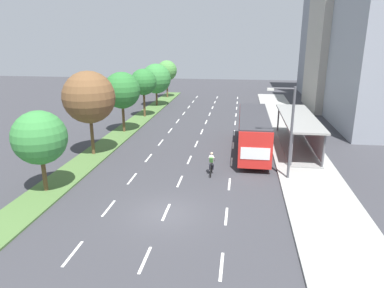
{
  "coord_description": "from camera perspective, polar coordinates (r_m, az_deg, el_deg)",
  "views": [
    {
      "loc": [
        4.06,
        -17.89,
        9.71
      ],
      "look_at": [
        0.14,
        10.09,
        1.2
      ],
      "focal_mm": 32.9,
      "sensor_mm": 36.0,
      "label": 1
    }
  ],
  "objects": [
    {
      "name": "building_far_right",
      "position": [
        68.74,
        21.02,
        17.48
      ],
      "size": [
        6.97,
        10.31,
        23.64
      ],
      "primitive_type": "cube",
      "color": "gray",
      "rests_on": "ground"
    },
    {
      "name": "sidewalk_right",
      "position": [
        39.44,
        15.3,
        2.02
      ],
      "size": [
        4.5,
        52.0,
        0.15
      ],
      "primitive_type": "cube",
      "color": "#9E9E99",
      "rests_on": "ground"
    },
    {
      "name": "ground_plane",
      "position": [
        20.76,
        -4.32,
        -11.19
      ],
      "size": [
        140.0,
        140.0,
        0.0
      ],
      "primitive_type": "plane",
      "color": "#38383D"
    },
    {
      "name": "median_tree_second",
      "position": [
        30.56,
        -16.37,
        7.27
      ],
      "size": [
        4.34,
        4.34,
        7.08
      ],
      "color": "brown",
      "rests_on": "median_strip"
    },
    {
      "name": "bus_shelter",
      "position": [
        33.34,
        17.2,
        2.39
      ],
      "size": [
        2.9,
        11.77,
        2.86
      ],
      "color": "gray",
      "rests_on": "sidewalk_right"
    },
    {
      "name": "median_strip",
      "position": [
        41.01,
        -9.81,
        2.9
      ],
      "size": [
        2.6,
        52.0,
        0.12
      ],
      "primitive_type": "cube",
      "color": "#4C7038",
      "rests_on": "ground"
    },
    {
      "name": "building_mid_right",
      "position": [
        54.17,
        22.45,
        16.07
      ],
      "size": [
        6.11,
        10.91,
        20.39
      ],
      "primitive_type": "cube",
      "color": "#A39E93",
      "rests_on": "ground"
    },
    {
      "name": "median_tree_fourth",
      "position": [
        44.93,
        -7.88,
        9.91
      ],
      "size": [
        3.27,
        3.27,
        6.0
      ],
      "color": "brown",
      "rests_on": "median_strip"
    },
    {
      "name": "streetlight",
      "position": [
        25.06,
        15.48,
        2.71
      ],
      "size": [
        1.91,
        0.24,
        6.5
      ],
      "color": "#4C4C51",
      "rests_on": "sidewalk_right"
    },
    {
      "name": "median_tree_third",
      "position": [
        37.67,
        -11.3,
        8.51
      ],
      "size": [
        3.8,
        3.8,
        6.3
      ],
      "color": "brown",
      "rests_on": "median_strip"
    },
    {
      "name": "median_tree_fifth",
      "position": [
        52.47,
        -5.84,
        10.49
      ],
      "size": [
        4.31,
        4.31,
        6.09
      ],
      "color": "brown",
      "rests_on": "median_strip"
    },
    {
      "name": "median_tree_farthest",
      "position": [
        59.91,
        -4.09,
        11.78
      ],
      "size": [
        3.33,
        3.33,
        6.11
      ],
      "color": "brown",
      "rests_on": "median_strip"
    },
    {
      "name": "cyclist",
      "position": [
        26.02,
        3.16,
        -3.32
      ],
      "size": [
        0.46,
        1.82,
        1.71
      ],
      "color": "black",
      "rests_on": "ground"
    },
    {
      "name": "bus",
      "position": [
        31.32,
        9.92,
        2.38
      ],
      "size": [
        2.54,
        11.29,
        3.37
      ],
      "color": "red",
      "rests_on": "ground"
    },
    {
      "name": "lane_divider_center",
      "position": [
        38.14,
        1.61,
        2.02
      ],
      "size": [
        0.14,
        48.54,
        0.01
      ],
      "color": "white",
      "rests_on": "ground"
    },
    {
      "name": "lane_divider_right",
      "position": [
        37.93,
        6.87,
        1.81
      ],
      "size": [
        0.14,
        48.54,
        0.01
      ],
      "color": "white",
      "rests_on": "ground"
    },
    {
      "name": "lane_divider_left",
      "position": [
        38.67,
        -3.56,
        2.2
      ],
      "size": [
        0.14,
        48.54,
        0.01
      ],
      "color": "white",
      "rests_on": "ground"
    },
    {
      "name": "median_tree_nearest",
      "position": [
        24.15,
        -23.48,
        0.94
      ],
      "size": [
        3.44,
        3.44,
        5.31
      ],
      "color": "brown",
      "rests_on": "median_strip"
    }
  ]
}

